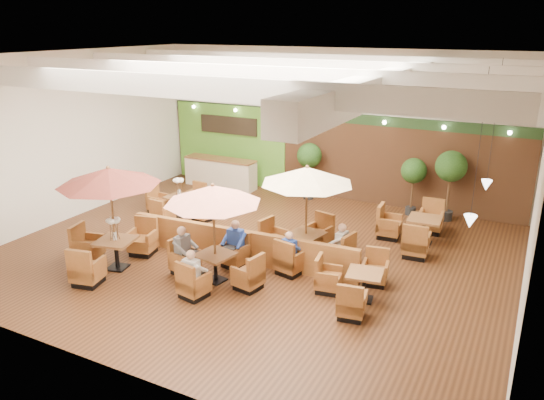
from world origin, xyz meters
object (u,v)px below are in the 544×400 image
Objects in this scene: table_1 at (214,216)px; topiary_2 at (451,169)px; diner_0 at (193,269)px; diner_1 at (235,240)px; table_5 at (413,230)px; booth_divider at (240,246)px; diner_3 at (290,248)px; table_4 at (353,285)px; topiary_1 at (414,173)px; diner_2 at (184,246)px; service_counter at (221,173)px; diner_4 at (340,241)px; table_2 at (307,197)px; table_0 at (109,196)px; table_3 at (180,205)px; topiary_0 at (309,158)px.

topiary_2 is (4.45, 7.31, -0.01)m from table_1.
diner_1 reaches higher than diner_0.
table_5 is 1.19× the size of topiary_2.
booth_divider is 1.60m from diner_3.
topiary_1 reaches higher than table_4.
diner_2 is at bearing -120.00° from topiary_1.
booth_divider is at bearing 102.43° from table_1.
service_counter is 3.80× the size of diner_0.
diner_2 is 1.07× the size of diner_4.
table_2 is 1.48m from diner_4.
table_0 is at bearing -71.61° from diner_2.
diner_0 is at bearing -61.58° from service_counter.
diner_1 is at bearing 136.06° from diner_2.
table_2 is at bearing -8.34° from table_3.
diner_4 is at bearing -110.85° from topiary_2.
diner_4 is (1.00, -0.00, -1.10)m from table_2.
topiary_0 is at bearing 112.57° from table_4.
topiary_2 reaches higher than table_4.
table_4 is (3.42, 0.78, -1.45)m from table_1.
topiary_0 is at bearing 124.25° from table_2.
table_5 is 1.32× the size of topiary_0.
topiary_1 is (3.31, 6.01, 1.02)m from booth_divider.
topiary_0 is 2.67× the size of diner_4.
table_1 is at bearing -129.11° from diner_3.
diner_0 is 0.92× the size of diner_2.
table_0 is 3.66× the size of diner_4.
table_0 is at bearing 176.69° from diner_0.
table_0 is at bearing -144.57° from table_5.
service_counter is 1.03× the size of table_0.
diner_4 is at bearing 56.54° from diner_3.
table_0 reaches higher than topiary_0.
diner_3 is (4.36, 1.83, -1.29)m from table_0.
table_4 is at bearing 23.02° from table_1.
table_0 is at bearing -72.78° from table_3.
diner_0 is at bearing -91.96° from booth_divider.
diner_3 is at bearing -70.84° from topiary_0.
booth_divider is at bearing 162.57° from table_4.
table_2 is 5.37m from topiary_1.
topiary_2 is (1.03, 6.53, 1.43)m from table_4.
booth_divider is 7.62m from topiary_2.
topiary_2 is at bearing -0.00° from topiary_1.
topiary_0 is at bearing 120.71° from diner_3.
diner_4 is (-1.38, -2.63, 0.37)m from table_5.
table_3 is at bearing -33.45° from diner_1.
service_counter is 8.31m from diner_3.
diner_1 is (-1.52, -1.29, -1.07)m from table_2.
table_0 is 4.48m from table_3.
table_0 is 1.16× the size of table_3.
diner_4 reaches higher than booth_divider.
table_0 reaches higher than diner_1.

